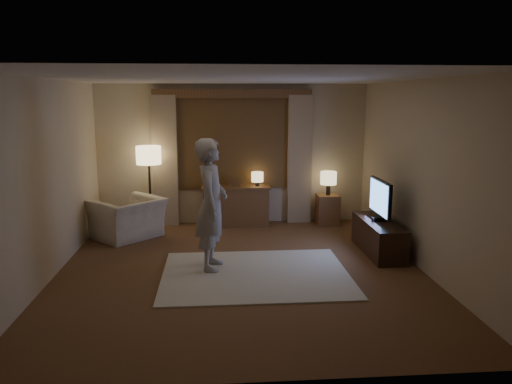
{
  "coord_description": "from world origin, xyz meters",
  "views": [
    {
      "loc": [
        -0.32,
        -6.55,
        2.36
      ],
      "look_at": [
        0.26,
        0.6,
        0.99
      ],
      "focal_mm": 35.0,
      "sensor_mm": 36.0,
      "label": 1
    }
  ],
  "objects": [
    {
      "name": "rug",
      "position": [
        0.19,
        -0.18,
        0.01
      ],
      "size": [
        2.5,
        2.0,
        0.02
      ],
      "primitive_type": "cube",
      "color": "beige",
      "rests_on": "floor"
    },
    {
      "name": "room",
      "position": [
        0.0,
        0.5,
        1.33
      ],
      "size": [
        5.04,
        5.54,
        2.64
      ],
      "color": "brown",
      "rests_on": "ground"
    },
    {
      "name": "side_table",
      "position": [
        1.76,
        2.45,
        0.28
      ],
      "size": [
        0.4,
        0.4,
        0.56
      ],
      "primitive_type": "cube",
      "color": "brown",
      "rests_on": "floor"
    },
    {
      "name": "plant",
      "position": [
        -0.36,
        2.5,
        0.85
      ],
      "size": [
        0.17,
        0.13,
        0.3
      ],
      "primitive_type": "imported",
      "color": "#999999",
      "rests_on": "sideboard"
    },
    {
      "name": "tv",
      "position": [
        2.15,
        0.64,
        0.85
      ],
      "size": [
        0.22,
        0.88,
        0.64
      ],
      "color": "black",
      "rests_on": "tv_stand"
    },
    {
      "name": "picture_frame",
      "position": [
        0.04,
        2.5,
        0.8
      ],
      "size": [
        0.16,
        0.02,
        0.2
      ],
      "primitive_type": "cube",
      "color": "brown",
      "rests_on": "sideboard"
    },
    {
      "name": "sideboard",
      "position": [
        0.04,
        2.5,
        0.35
      ],
      "size": [
        1.2,
        0.4,
        0.7
      ],
      "primitive_type": "cube",
      "color": "brown",
      "rests_on": "floor"
    },
    {
      "name": "person",
      "position": [
        -0.39,
        0.11,
        0.92
      ],
      "size": [
        0.51,
        0.71,
        1.8
      ],
      "primitive_type": "imported",
      "rotation": [
        0.0,
        0.0,
        1.44
      ],
      "color": "#AEA7A1",
      "rests_on": "rug"
    },
    {
      "name": "armchair",
      "position": [
        -1.81,
        1.78,
        0.34
      ],
      "size": [
        1.39,
        1.39,
        0.68
      ],
      "primitive_type": "imported",
      "rotation": [
        0.0,
        0.0,
        -2.35
      ],
      "color": "beige",
      "rests_on": "floor"
    },
    {
      "name": "table_lamp_sideboard",
      "position": [
        0.44,
        2.5,
        0.9
      ],
      "size": [
        0.22,
        0.22,
        0.3
      ],
      "color": "black",
      "rests_on": "sideboard"
    },
    {
      "name": "tv_stand",
      "position": [
        2.15,
        0.64,
        0.25
      ],
      "size": [
        0.45,
        1.4,
        0.5
      ],
      "primitive_type": "cube",
      "color": "black",
      "rests_on": "floor"
    },
    {
      "name": "floor_lamp",
      "position": [
        -1.51,
        2.37,
        1.26
      ],
      "size": [
        0.44,
        0.44,
        1.51
      ],
      "color": "black",
      "rests_on": "floor"
    },
    {
      "name": "table_lamp_side",
      "position": [
        1.76,
        2.45,
        0.87
      ],
      "size": [
        0.3,
        0.3,
        0.44
      ],
      "color": "black",
      "rests_on": "side_table"
    }
  ]
}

